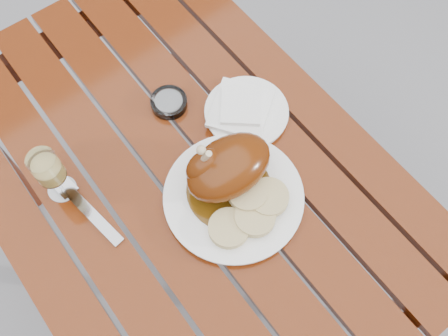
# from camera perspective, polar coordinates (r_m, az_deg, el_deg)

# --- Properties ---
(ground) EXTENTS (60.00, 60.00, 0.00)m
(ground) POSITION_cam_1_polar(r_m,az_deg,el_deg) (1.82, -3.25, -10.20)
(ground) COLOR slate
(ground) RESTS_ON ground
(table) EXTENTS (0.80, 1.20, 0.75)m
(table) POSITION_cam_1_polar(r_m,az_deg,el_deg) (1.47, -4.01, -6.30)
(table) COLOR maroon
(table) RESTS_ON ground
(dinner_plate) EXTENTS (0.39, 0.39, 0.02)m
(dinner_plate) POSITION_cam_1_polar(r_m,az_deg,el_deg) (1.08, 1.10, -3.34)
(dinner_plate) COLOR white
(dinner_plate) RESTS_ON table
(roast_duck) EXTENTS (0.21, 0.19, 0.14)m
(roast_duck) POSITION_cam_1_polar(r_m,az_deg,el_deg) (1.04, 0.17, 0.01)
(roast_duck) COLOR #4E2F09
(roast_duck) RESTS_ON dinner_plate
(bread_dumplings) EXTENTS (0.19, 0.14, 0.03)m
(bread_dumplings) POSITION_cam_1_polar(r_m,az_deg,el_deg) (1.04, 3.00, -4.65)
(bread_dumplings) COLOR tan
(bread_dumplings) RESTS_ON dinner_plate
(wine_glass) EXTENTS (0.07, 0.07, 0.15)m
(wine_glass) POSITION_cam_1_polar(r_m,az_deg,el_deg) (1.09, -19.04, -0.79)
(wine_glass) COLOR #E5CC68
(wine_glass) RESTS_ON table
(side_plate) EXTENTS (0.26, 0.26, 0.02)m
(side_plate) POSITION_cam_1_polar(r_m,az_deg,el_deg) (1.18, 2.59, 6.36)
(side_plate) COLOR white
(side_plate) RESTS_ON table
(napkin) EXTENTS (0.19, 0.19, 0.01)m
(napkin) POSITION_cam_1_polar(r_m,az_deg,el_deg) (1.17, 1.92, 6.80)
(napkin) COLOR white
(napkin) RESTS_ON side_plate
(ashtray) EXTENTS (0.10, 0.10, 0.02)m
(ashtray) POSITION_cam_1_polar(r_m,az_deg,el_deg) (1.19, -6.31, 7.45)
(ashtray) COLOR #B2B7BC
(ashtray) RESTS_ON table
(fork) EXTENTS (0.05, 0.20, 0.01)m
(fork) POSITION_cam_1_polar(r_m,az_deg,el_deg) (1.11, -15.05, -4.95)
(fork) COLOR gray
(fork) RESTS_ON table
(knife) EXTENTS (0.09, 0.20, 0.01)m
(knife) POSITION_cam_1_polar(r_m,az_deg,el_deg) (1.14, 3.43, 2.61)
(knife) COLOR gray
(knife) RESTS_ON table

